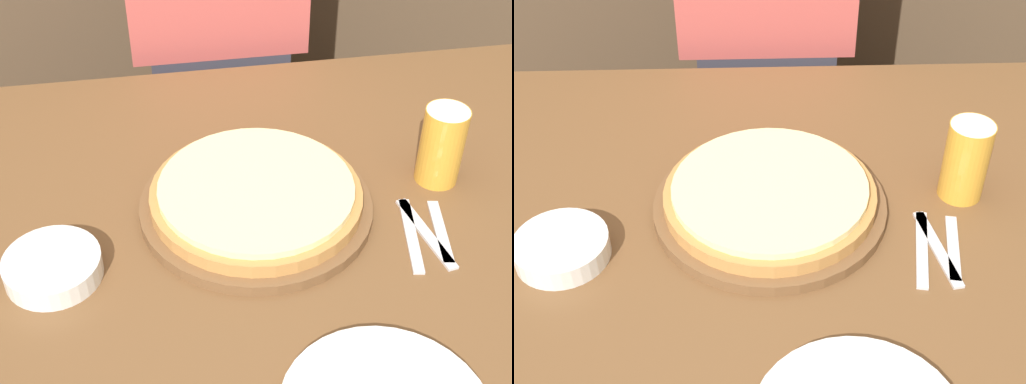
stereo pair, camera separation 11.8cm
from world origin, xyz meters
TOP-DOWN VIEW (x-y plane):
  - dining_table at (0.00, 0.00)m, footprint 1.54×1.09m
  - pizza_on_board at (0.06, 0.07)m, footprint 0.39×0.39m
  - beer_glass at (0.39, 0.10)m, footprint 0.08×0.08m
  - side_bowl at (-0.26, -0.03)m, footprint 0.15×0.15m
  - fork at (0.30, -0.04)m, footprint 0.05×0.17m
  - dinner_knife at (0.33, -0.04)m, footprint 0.05×0.17m
  - spoon at (0.35, -0.04)m, footprint 0.04×0.15m
  - diner_person at (0.08, 0.72)m, footprint 0.41×0.20m

SIDE VIEW (x-z plane):
  - dining_table at x=0.00m, z-range 0.00..0.73m
  - diner_person at x=0.08m, z-range -0.01..1.31m
  - fork at x=0.30m, z-range 0.73..0.73m
  - dinner_knife at x=0.33m, z-range 0.73..0.73m
  - spoon at x=0.35m, z-range 0.73..0.73m
  - side_bowl at x=-0.26m, z-range 0.73..0.76m
  - pizza_on_board at x=0.06m, z-range 0.73..0.78m
  - beer_glass at x=0.39m, z-range 0.73..0.88m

